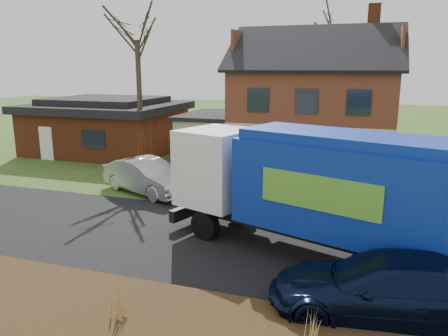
% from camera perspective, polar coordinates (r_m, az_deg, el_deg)
% --- Properties ---
extents(ground, '(120.00, 120.00, 0.00)m').
position_cam_1_polar(ground, '(15.02, -3.24, -9.49)').
color(ground, '#304F1A').
rests_on(ground, ground).
extents(road, '(80.00, 7.00, 0.02)m').
position_cam_1_polar(road, '(15.01, -3.24, -9.46)').
color(road, black).
rests_on(road, ground).
extents(mulch_verge, '(80.00, 3.50, 0.30)m').
position_cam_1_polar(mulch_verge, '(10.75, -14.34, -18.85)').
color(mulch_verge, black).
rests_on(mulch_verge, ground).
extents(main_house, '(12.95, 8.95, 9.26)m').
position_cam_1_polar(main_house, '(27.07, 10.76, 9.23)').
color(main_house, beige).
rests_on(main_house, ground).
extents(ranch_house, '(9.80, 8.20, 3.70)m').
position_cam_1_polar(ranch_house, '(31.30, -15.05, 5.43)').
color(ranch_house, brown).
rests_on(ranch_house, ground).
extents(garbage_truck, '(9.48, 5.30, 3.93)m').
position_cam_1_polar(garbage_truck, '(13.53, 11.26, -2.13)').
color(garbage_truck, black).
rests_on(garbage_truck, ground).
extents(silver_sedan, '(5.11, 3.49, 1.60)m').
position_cam_1_polar(silver_sedan, '(20.56, -10.01, -1.06)').
color(silver_sedan, '#9E9FA5').
rests_on(silver_sedan, ground).
extents(navy_wagon, '(5.70, 2.92, 1.58)m').
position_cam_1_polar(navy_wagon, '(11.08, 20.61, -14.50)').
color(navy_wagon, black).
rests_on(navy_wagon, ground).
extents(tree_front_west, '(3.39, 3.39, 10.06)m').
position_cam_1_polar(tree_front_west, '(26.49, -11.40, 18.36)').
color(tree_front_west, '#3C3224').
rests_on(tree_front_west, ground).
extents(tree_back, '(3.37, 3.37, 10.67)m').
position_cam_1_polar(tree_back, '(35.20, 14.28, 17.85)').
color(tree_back, '#3A3222').
rests_on(tree_back, ground).
extents(grass_clump_mid, '(0.34, 0.28, 0.95)m').
position_cam_1_polar(grass_clump_mid, '(10.34, -13.60, -16.17)').
color(grass_clump_mid, '#A7814A').
rests_on(grass_clump_mid, mulch_verge).
extents(grass_clump_east, '(0.35, 0.29, 0.87)m').
position_cam_1_polar(grass_clump_east, '(9.25, 11.75, -20.19)').
color(grass_clump_east, tan).
rests_on(grass_clump_east, mulch_verge).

